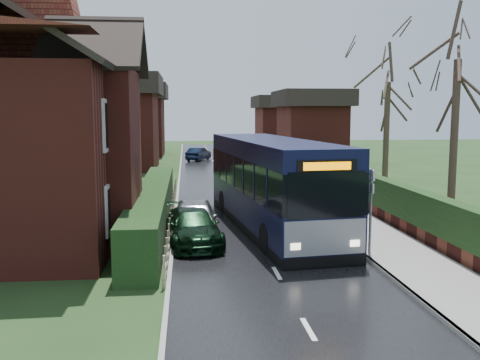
{
  "coord_description": "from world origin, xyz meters",
  "views": [
    {
      "loc": [
        -2.54,
        -16.66,
        4.6
      ],
      "look_at": [
        -0.33,
        5.26,
        1.8
      ],
      "focal_mm": 40.0,
      "sensor_mm": 36.0,
      "label": 1
    }
  ],
  "objects": [
    {
      "name": "picket_fence",
      "position": [
        -3.15,
        5.0,
        0.45
      ],
      "size": [
        0.1,
        16.0,
        0.9
      ],
      "primitive_type": null,
      "color": "gray",
      "rests_on": "ground"
    },
    {
      "name": "brick_house",
      "position": [
        -8.73,
        4.78,
        4.38
      ],
      "size": [
        9.3,
        14.6,
        10.3
      ],
      "color": "maroon",
      "rests_on": "ground"
    },
    {
      "name": "road",
      "position": [
        0.0,
        10.0,
        0.01
      ],
      "size": [
        6.0,
        100.0,
        0.02
      ],
      "primitive_type": "cube",
      "color": "black",
      "rests_on": "ground"
    },
    {
      "name": "pavement",
      "position": [
        4.25,
        10.0,
        0.07
      ],
      "size": [
        2.5,
        100.0,
        0.14
      ],
      "primitive_type": "cube",
      "color": "slate",
      "rests_on": "ground"
    },
    {
      "name": "kerb_left",
      "position": [
        -3.05,
        10.0,
        0.05
      ],
      "size": [
        0.12,
        100.0,
        0.1
      ],
      "primitive_type": "cube",
      "color": "gray",
      "rests_on": "ground"
    },
    {
      "name": "kerb_right",
      "position": [
        3.05,
        10.0,
        0.07
      ],
      "size": [
        0.12,
        100.0,
        0.14
      ],
      "primitive_type": "cube",
      "color": "gray",
      "rests_on": "ground"
    },
    {
      "name": "bus",
      "position": [
        0.8,
        4.03,
        1.75
      ],
      "size": [
        4.02,
        11.87,
        3.54
      ],
      "rotation": [
        0.0,
        0.0,
        0.12
      ],
      "color": "black",
      "rests_on": "ground"
    },
    {
      "name": "tree_right_near",
      "position": [
        8.86,
        5.15,
        7.26
      ],
      "size": [
        4.5,
        4.5,
        9.72
      ],
      "color": "#3B2A22",
      "rests_on": "ground"
    },
    {
      "name": "car_silver",
      "position": [
        -2.28,
        2.65,
        0.72
      ],
      "size": [
        1.73,
        4.22,
        1.43
      ],
      "primitive_type": "imported",
      "rotation": [
        0.0,
        0.0,
        -0.01
      ],
      "color": "#B4B4B9",
      "rests_on": "ground"
    },
    {
      "name": "front_hedge",
      "position": [
        -3.9,
        5.0,
        0.8
      ],
      "size": [
        1.2,
        16.0,
        1.6
      ],
      "primitive_type": "cube",
      "color": "black",
      "rests_on": "ground"
    },
    {
      "name": "car_distant",
      "position": [
        -1.37,
        34.45,
        0.62
      ],
      "size": [
        2.59,
        3.99,
        1.24
      ],
      "primitive_type": "imported",
      "rotation": [
        0.0,
        0.0,
        2.77
      ],
      "color": "black",
      "rests_on": "ground"
    },
    {
      "name": "car_green",
      "position": [
        -2.34,
        1.73,
        0.62
      ],
      "size": [
        2.24,
        4.43,
        1.23
      ],
      "primitive_type": "imported",
      "rotation": [
        0.0,
        0.0,
        0.12
      ],
      "color": "black",
      "rests_on": "ground"
    },
    {
      "name": "tree_right_far",
      "position": [
        9.0,
        13.31,
        6.74
      ],
      "size": [
        4.67,
        4.67,
        9.02
      ],
      "color": "#3B2F22",
      "rests_on": "ground"
    },
    {
      "name": "right_wall_hedge",
      "position": [
        5.8,
        10.0,
        1.02
      ],
      "size": [
        0.6,
        50.0,
        1.8
      ],
      "color": "maroon",
      "rests_on": "ground"
    },
    {
      "name": "bus_stop_sign",
      "position": [
        3.2,
        -0.66,
        1.89
      ],
      "size": [
        0.08,
        0.43,
        2.87
      ],
      "rotation": [
        0.0,
        0.0,
        -0.01
      ],
      "color": "slate",
      "rests_on": "ground"
    },
    {
      "name": "ground",
      "position": [
        0.0,
        0.0,
        0.0
      ],
      "size": [
        140.0,
        140.0,
        0.0
      ],
      "primitive_type": "plane",
      "color": "#29461E",
      "rests_on": "ground"
    }
  ]
}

